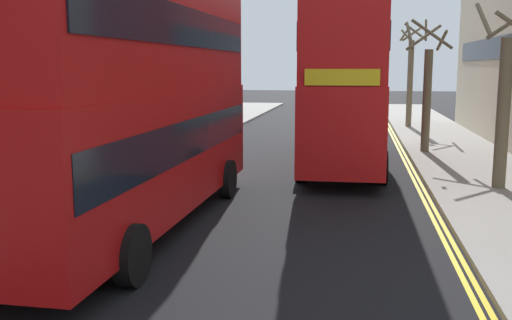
{
  "coord_description": "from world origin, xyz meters",
  "views": [
    {
      "loc": [
        2.37,
        0.06,
        3.57
      ],
      "look_at": [
        0.5,
        11.0,
        1.8
      ],
      "focal_mm": 41.13,
      "sensor_mm": 36.0,
      "label": 1
    }
  ],
  "objects": [
    {
      "name": "street_tree_distant",
      "position": [
        6.47,
        17.51,
        2.58
      ],
      "size": [
        1.65,
        1.56,
        5.33
      ],
      "color": "#6B6047",
      "rests_on": "sidewalk_right"
    },
    {
      "name": "double_decker_bus_oncoming",
      "position": [
        1.94,
        21.42,
        3.03
      ],
      "size": [
        2.86,
        10.83,
        5.64
      ],
      "color": "red",
      "rests_on": "ground"
    },
    {
      "name": "kerb_line_outer",
      "position": [
        4.4,
        14.0,
        0.0
      ],
      "size": [
        0.1,
        56.0,
        0.01
      ],
      "primitive_type": "cube",
      "color": "yellow",
      "rests_on": "ground"
    },
    {
      "name": "kerb_line_inner",
      "position": [
        4.24,
        14.0,
        0.0
      ],
      "size": [
        0.1,
        56.0,
        0.01
      ],
      "primitive_type": "cube",
      "color": "yellow",
      "rests_on": "ground"
    },
    {
      "name": "double_decker_bus_away",
      "position": [
        -2.38,
        12.19,
        3.03
      ],
      "size": [
        2.94,
        10.85,
        5.64
      ],
      "color": "#B20F0F",
      "rests_on": "ground"
    },
    {
      "name": "street_tree_mid",
      "position": [
        5.16,
        24.72,
        2.63
      ],
      "size": [
        1.72,
        1.8,
        5.27
      ],
      "color": "#6B6047",
      "rests_on": "sidewalk_right"
    },
    {
      "name": "street_tree_far",
      "position": [
        5.41,
        35.1,
        3.04
      ],
      "size": [
        1.61,
        1.57,
        6.02
      ],
      "color": "#6B6047",
      "rests_on": "sidewalk_right"
    },
    {
      "name": "sidewalk_left",
      "position": [
        -6.5,
        16.0,
        0.07
      ],
      "size": [
        4.0,
        80.0,
        0.14
      ],
      "primitive_type": "cube",
      "color": "gray",
      "rests_on": "ground"
    }
  ]
}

